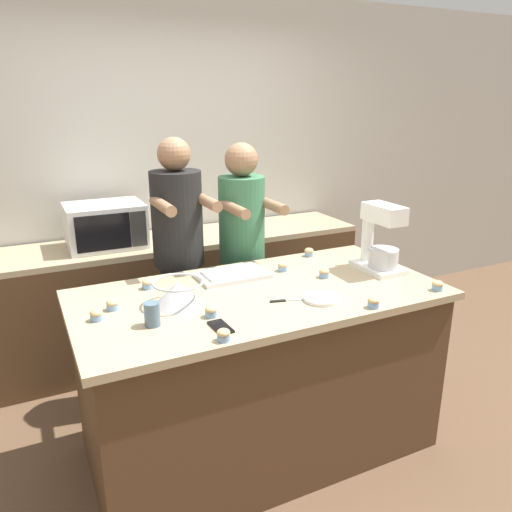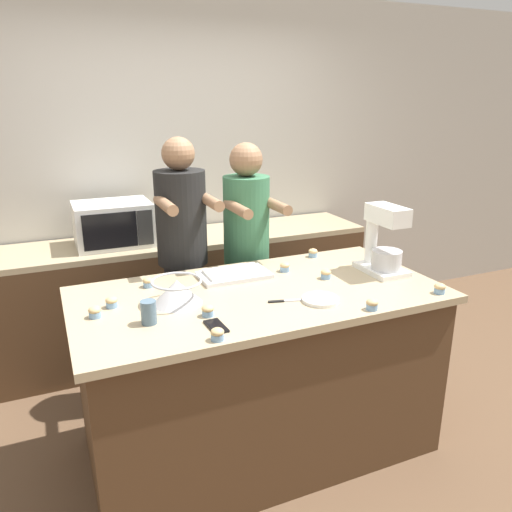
{
  "view_description": "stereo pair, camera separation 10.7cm",
  "coord_description": "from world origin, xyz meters",
  "px_view_note": "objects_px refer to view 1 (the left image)",
  "views": [
    {
      "loc": [
        -1.08,
        -2.16,
        1.92
      ],
      "look_at": [
        0.0,
        0.05,
        1.13
      ],
      "focal_mm": 35.0,
      "sensor_mm": 36.0,
      "label": 1
    },
    {
      "loc": [
        -0.98,
        -2.21,
        1.92
      ],
      "look_at": [
        0.0,
        0.05,
        1.13
      ],
      "focal_mm": 35.0,
      "sensor_mm": 36.0,
      "label": 2
    }
  ],
  "objects_px": {
    "cupcake_6": "(147,284)",
    "drinking_glass": "(152,314)",
    "stand_mixer": "(380,242)",
    "cupcake_4": "(283,266)",
    "small_plate": "(322,298)",
    "knife": "(289,300)",
    "cell_phone": "(221,327)",
    "cupcake_2": "(211,311)",
    "cupcake_9": "(223,335)",
    "cupcake_1": "(96,315)",
    "person_right": "(242,261)",
    "cupcake_7": "(437,285)",
    "person_left": "(180,268)",
    "microwave_oven": "(105,225)",
    "baking_tray": "(233,274)",
    "cupcake_8": "(309,252)",
    "mixing_bowl": "(178,292)",
    "cupcake_3": "(112,305)",
    "cupcake_0": "(373,302)",
    "cupcake_5": "(324,273)"
  },
  "relations": [
    {
      "from": "baking_tray",
      "to": "cupcake_5",
      "type": "height_order",
      "value": "cupcake_5"
    },
    {
      "from": "cupcake_2",
      "to": "cell_phone",
      "type": "bearing_deg",
      "value": -91.89
    },
    {
      "from": "small_plate",
      "to": "knife",
      "type": "height_order",
      "value": "small_plate"
    },
    {
      "from": "cupcake_1",
      "to": "person_right",
      "type": "bearing_deg",
      "value": 33.3
    },
    {
      "from": "person_left",
      "to": "baking_tray",
      "type": "bearing_deg",
      "value": -68.02
    },
    {
      "from": "cupcake_6",
      "to": "stand_mixer",
      "type": "bearing_deg",
      "value": -13.12
    },
    {
      "from": "person_left",
      "to": "cupcake_7",
      "type": "bearing_deg",
      "value": -45.62
    },
    {
      "from": "small_plate",
      "to": "mixing_bowl",
      "type": "bearing_deg",
      "value": 158.57
    },
    {
      "from": "stand_mixer",
      "to": "cupcake_3",
      "type": "height_order",
      "value": "stand_mixer"
    },
    {
      "from": "cell_phone",
      "to": "knife",
      "type": "xyz_separation_m",
      "value": [
        0.42,
        0.14,
        -0.0
      ]
    },
    {
      "from": "cupcake_6",
      "to": "person_left",
      "type": "bearing_deg",
      "value": 52.72
    },
    {
      "from": "drinking_glass",
      "to": "cupcake_0",
      "type": "distance_m",
      "value": 1.04
    },
    {
      "from": "person_left",
      "to": "cupcake_0",
      "type": "distance_m",
      "value": 1.28
    },
    {
      "from": "stand_mixer",
      "to": "cupcake_4",
      "type": "bearing_deg",
      "value": 155.42
    },
    {
      "from": "mixing_bowl",
      "to": "small_plate",
      "type": "relative_size",
      "value": 1.35
    },
    {
      "from": "drinking_glass",
      "to": "baking_tray",
      "type": "bearing_deg",
      "value": 36.02
    },
    {
      "from": "person_left",
      "to": "cupcake_9",
      "type": "height_order",
      "value": "person_left"
    },
    {
      "from": "cupcake_8",
      "to": "cupcake_9",
      "type": "xyz_separation_m",
      "value": [
        -0.93,
        -0.83,
        0.0
      ]
    },
    {
      "from": "stand_mixer",
      "to": "cupcake_9",
      "type": "xyz_separation_m",
      "value": [
        -1.15,
        -0.42,
        -0.14
      ]
    },
    {
      "from": "microwave_oven",
      "to": "cupcake_4",
      "type": "bearing_deg",
      "value": -54.32
    },
    {
      "from": "stand_mixer",
      "to": "microwave_oven",
      "type": "bearing_deg",
      "value": 134.16
    },
    {
      "from": "stand_mixer",
      "to": "cell_phone",
      "type": "xyz_separation_m",
      "value": [
        -1.12,
        -0.31,
        -0.17
      ]
    },
    {
      "from": "cupcake_1",
      "to": "cupcake_4",
      "type": "height_order",
      "value": "same"
    },
    {
      "from": "baking_tray",
      "to": "cupcake_3",
      "type": "height_order",
      "value": "cupcake_3"
    },
    {
      "from": "drinking_glass",
      "to": "knife",
      "type": "distance_m",
      "value": 0.68
    },
    {
      "from": "mixing_bowl",
      "to": "cupcake_2",
      "type": "bearing_deg",
      "value": -65.96
    },
    {
      "from": "cell_phone",
      "to": "small_plate",
      "type": "distance_m",
      "value": 0.58
    },
    {
      "from": "person_left",
      "to": "knife",
      "type": "distance_m",
      "value": 0.91
    },
    {
      "from": "knife",
      "to": "cupcake_8",
      "type": "distance_m",
      "value": 0.75
    },
    {
      "from": "person_left",
      "to": "cupcake_7",
      "type": "xyz_separation_m",
      "value": [
        1.06,
        -1.08,
        0.08
      ]
    },
    {
      "from": "cupcake_6",
      "to": "cupcake_8",
      "type": "xyz_separation_m",
      "value": [
        1.06,
        0.11,
        0.0
      ]
    },
    {
      "from": "stand_mixer",
      "to": "microwave_oven",
      "type": "xyz_separation_m",
      "value": [
        -1.31,
        1.35,
        -0.06
      ]
    },
    {
      "from": "drinking_glass",
      "to": "cupcake_4",
      "type": "relative_size",
      "value": 1.88
    },
    {
      "from": "stand_mixer",
      "to": "cupcake_3",
      "type": "relative_size",
      "value": 6.81
    },
    {
      "from": "stand_mixer",
      "to": "knife",
      "type": "relative_size",
      "value": 1.8
    },
    {
      "from": "baking_tray",
      "to": "cell_phone",
      "type": "xyz_separation_m",
      "value": [
        -0.3,
        -0.57,
        -0.01
      ]
    },
    {
      "from": "cupcake_9",
      "to": "cell_phone",
      "type": "bearing_deg",
      "value": 73.57
    },
    {
      "from": "baking_tray",
      "to": "cupcake_2",
      "type": "relative_size",
      "value": 6.8
    },
    {
      "from": "small_plate",
      "to": "cupcake_9",
      "type": "height_order",
      "value": "cupcake_9"
    },
    {
      "from": "cupcake_4",
      "to": "stand_mixer",
      "type": "bearing_deg",
      "value": -24.58
    },
    {
      "from": "cupcake_6",
      "to": "drinking_glass",
      "type": "bearing_deg",
      "value": -101.41
    },
    {
      "from": "person_left",
      "to": "cell_phone",
      "type": "xyz_separation_m",
      "value": [
        -0.13,
        -1.0,
        0.06
      ]
    },
    {
      "from": "stand_mixer",
      "to": "cupcake_7",
      "type": "height_order",
      "value": "stand_mixer"
    },
    {
      "from": "stand_mixer",
      "to": "cupcake_7",
      "type": "bearing_deg",
      "value": -79.66
    },
    {
      "from": "cell_phone",
      "to": "cupcake_8",
      "type": "bearing_deg",
      "value": 38.58
    },
    {
      "from": "drinking_glass",
      "to": "cupcake_1",
      "type": "bearing_deg",
      "value": 142.99
    },
    {
      "from": "stand_mixer",
      "to": "cupcake_9",
      "type": "distance_m",
      "value": 1.24
    },
    {
      "from": "mixing_bowl",
      "to": "small_plate",
      "type": "bearing_deg",
      "value": -21.43
    },
    {
      "from": "stand_mixer",
      "to": "knife",
      "type": "xyz_separation_m",
      "value": [
        -0.7,
        -0.17,
        -0.17
      ]
    },
    {
      "from": "person_right",
      "to": "cupcake_6",
      "type": "distance_m",
      "value": 0.83
    }
  ]
}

